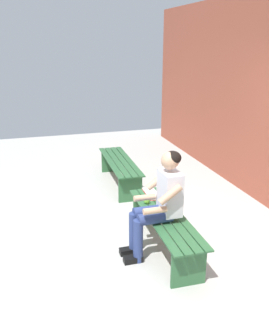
{
  "coord_description": "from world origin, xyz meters",
  "views": [
    {
      "loc": [
        -3.57,
        1.43,
        2.38
      ],
      "look_at": [
        0.76,
        0.15,
        0.8
      ],
      "focal_mm": 38.61,
      "sensor_mm": 36.0,
      "label": 1
    }
  ],
  "objects_px": {
    "bench_near": "(165,223)",
    "book_open": "(152,194)",
    "person_seated": "(160,200)",
    "bench_far": "(120,166)",
    "apple": "(147,201)"
  },
  "relations": [
    {
      "from": "apple",
      "to": "book_open",
      "type": "relative_size",
      "value": 0.18
    },
    {
      "from": "person_seated",
      "to": "apple",
      "type": "bearing_deg",
      "value": 0.27
    },
    {
      "from": "book_open",
      "to": "bench_far",
      "type": "bearing_deg",
      "value": 3.21
    },
    {
      "from": "bench_near",
      "to": "apple",
      "type": "distance_m",
      "value": 0.41
    },
    {
      "from": "bench_far",
      "to": "bench_near",
      "type": "bearing_deg",
      "value": -180.0
    },
    {
      "from": "bench_far",
      "to": "book_open",
      "type": "xyz_separation_m",
      "value": [
        -1.53,
        -0.05,
        0.12
      ]
    },
    {
      "from": "apple",
      "to": "bench_far",
      "type": "bearing_deg",
      "value": -3.27
    },
    {
      "from": "bench_far",
      "to": "person_seated",
      "type": "distance_m",
      "value": 2.27
    },
    {
      "from": "bench_far",
      "to": "person_seated",
      "type": "height_order",
      "value": "person_seated"
    },
    {
      "from": "person_seated",
      "to": "book_open",
      "type": "bearing_deg",
      "value": -12.22
    },
    {
      "from": "apple",
      "to": "book_open",
      "type": "distance_m",
      "value": 0.3
    },
    {
      "from": "person_seated",
      "to": "bench_near",
      "type": "bearing_deg",
      "value": -53.13
    },
    {
      "from": "bench_near",
      "to": "book_open",
      "type": "bearing_deg",
      "value": -4.73
    },
    {
      "from": "person_seated",
      "to": "book_open",
      "type": "xyz_separation_m",
      "value": [
        0.7,
        -0.15,
        -0.23
      ]
    },
    {
      "from": "book_open",
      "to": "person_seated",
      "type": "bearing_deg",
      "value": 169.04
    }
  ]
}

